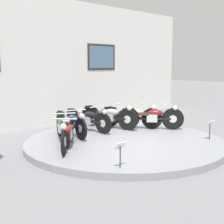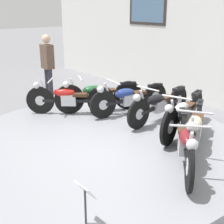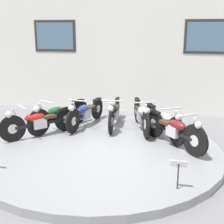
% 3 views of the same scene
% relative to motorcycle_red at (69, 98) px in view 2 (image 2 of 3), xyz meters
% --- Properties ---
extents(ground_plane, '(60.00, 60.00, 0.00)m').
position_rel_motorcycle_red_xyz_m(ground_plane, '(1.57, -0.36, -0.53)').
color(ground_plane, slate).
extents(display_platform, '(5.23, 5.23, 0.15)m').
position_rel_motorcycle_red_xyz_m(display_platform, '(1.57, -0.36, -0.45)').
color(display_platform, gray).
rests_on(display_platform, ground_plane).
extents(motorcycle_red, '(1.37, 1.49, 0.79)m').
position_rel_motorcycle_red_xyz_m(motorcycle_red, '(0.00, 0.00, 0.00)').
color(motorcycle_red, black).
rests_on(motorcycle_red, display_platform).
extents(motorcycle_green, '(0.93, 1.83, 0.81)m').
position_rel_motorcycle_red_xyz_m(motorcycle_green, '(0.27, 0.60, 0.02)').
color(motorcycle_green, black).
rests_on(motorcycle_green, display_platform).
extents(motorcycle_blue, '(0.57, 1.93, 0.78)m').
position_rel_motorcycle_red_xyz_m(motorcycle_blue, '(0.83, 1.02, -0.00)').
color(motorcycle_blue, black).
rests_on(motorcycle_blue, display_platform).
extents(motorcycle_black, '(0.54, 1.96, 0.78)m').
position_rel_motorcycle_red_xyz_m(motorcycle_black, '(1.57, 1.17, -0.00)').
color(motorcycle_black, black).
rests_on(motorcycle_black, display_platform).
extents(motorcycle_silver, '(0.70, 1.95, 0.81)m').
position_rel_motorcycle_red_xyz_m(motorcycle_silver, '(2.31, 1.02, 0.02)').
color(motorcycle_silver, black).
rests_on(motorcycle_silver, display_platform).
extents(motorcycle_cream, '(1.03, 1.76, 0.80)m').
position_rel_motorcycle_red_xyz_m(motorcycle_cream, '(2.87, 0.60, 0.01)').
color(motorcycle_cream, black).
rests_on(motorcycle_cream, display_platform).
extents(motorcycle_maroon, '(1.38, 1.54, 0.81)m').
position_rel_motorcycle_red_xyz_m(motorcycle_maroon, '(3.13, 0.00, 0.02)').
color(motorcycle_maroon, black).
rests_on(motorcycle_maroon, display_platform).
extents(info_placard_front_centre, '(0.26, 0.11, 0.51)m').
position_rel_motorcycle_red_xyz_m(info_placard_front_centre, '(3.24, -1.89, -0.01)').
color(info_placard_front_centre, '#333338').
rests_on(info_placard_front_centre, display_platform).
extents(visitor_standing, '(0.36, 0.23, 1.74)m').
position_rel_motorcycle_red_xyz_m(visitor_standing, '(-1.79, 0.52, 0.46)').
color(visitor_standing, '#2D2D38').
rests_on(visitor_standing, ground_plane).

